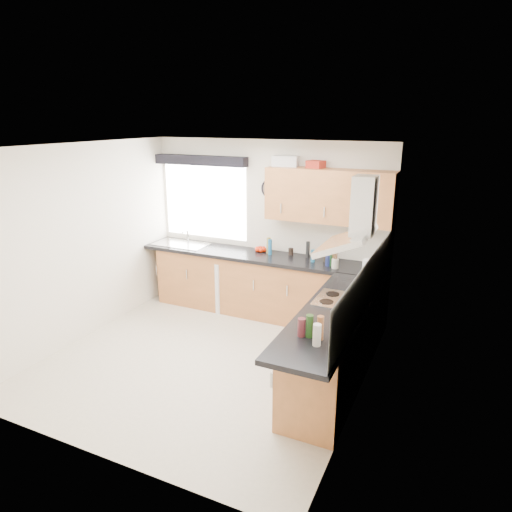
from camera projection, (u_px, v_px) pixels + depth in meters
The scene contains 40 objects.
ground_plane at pixel (208, 360), 5.48m from camera, with size 3.60×3.60×0.00m, color beige.
ceiling at pixel (200, 146), 4.75m from camera, with size 3.60×3.60×0.02m, color white.
wall_back at pixel (268, 227), 6.68m from camera, with size 3.60×0.02×2.50m, color silver.
wall_front at pixel (85, 324), 3.55m from camera, with size 3.60×0.02×2.50m, color silver.
wall_left at pixel (83, 243), 5.84m from camera, with size 0.02×3.60×2.50m, color silver.
wall_right at pixel (365, 284), 4.39m from camera, with size 0.02×3.60×2.50m, color silver.
window at pixel (205, 202), 7.00m from camera, with size 1.40×0.02×1.10m, color silver.
window_blind at pixel (200, 160), 6.74m from camera, with size 1.50×0.18×0.14m, color black.
splashback at pixel (370, 281), 4.68m from camera, with size 0.01×3.00×0.54m, color white.
base_cab_back at pixel (253, 285), 6.71m from camera, with size 3.00×0.58×0.86m, color #96592E.
base_cab_corner at pixel (362, 303), 6.06m from camera, with size 0.60×0.60×0.86m, color #96592E.
base_cab_right at pixel (335, 347), 4.88m from camera, with size 0.58×2.10×0.86m, color #96592E.
worktop_back at pixel (259, 256), 6.53m from camera, with size 3.60×0.62×0.05m, color black.
worktop_right at pixel (333, 313), 4.62m from camera, with size 0.62×2.42×0.05m, color black.
sink at pixel (181, 242), 7.04m from camera, with size 0.84×0.46×0.10m, color #B5B5B5, non-canonical shape.
oven at pixel (338, 342), 5.02m from camera, with size 0.56×0.58×0.85m, color black.
hob_plate at pixel (340, 300), 4.87m from camera, with size 0.52×0.52×0.01m, color #B5B5B5.
extractor_hood at pixel (355, 223), 4.58m from camera, with size 0.52×0.78×0.66m, color #B5B5B5, non-canonical shape.
upper_cabinets at pixel (329, 196), 5.99m from camera, with size 1.70×0.35×0.70m, color #96592E.
washing_machine at pixel (219, 282), 6.96m from camera, with size 0.52×0.50×0.77m, color silver.
wall_clock at pixel (270, 189), 6.46m from camera, with size 0.28×0.28×0.04m, color black.
casserole at pixel (286, 161), 6.21m from camera, with size 0.34×0.25×0.14m, color silver.
storage_box at pixel (316, 164), 5.99m from camera, with size 0.21×0.18×0.10m, color #A12617.
utensil_pot at pixel (335, 264), 5.91m from camera, with size 0.09×0.09×0.13m, color gray.
kitchen_roll at pixel (367, 270), 5.44m from camera, with size 0.12×0.12×0.26m, color silver.
tomato_cluster at pixel (261, 249), 6.66m from camera, with size 0.15×0.15×0.07m, color #BB1B04, non-canonical shape.
jar_0 at pixel (332, 256), 6.06m from camera, with size 0.07×0.07×0.24m, color #A47F38.
jar_1 at pixel (328, 261), 6.00m from camera, with size 0.06×0.06×0.14m, color #151C48.
jar_2 at pixel (330, 258), 5.99m from camera, with size 0.04×0.04×0.21m, color #19461F.
jar_3 at pixel (291, 252), 6.49m from camera, with size 0.07×0.07×0.10m, color black.
jar_4 at pixel (313, 256), 6.17m from camera, with size 0.06×0.06×0.17m, color #19577A.
jar_5 at pixel (330, 255), 6.26m from camera, with size 0.07×0.07×0.15m, color gray.
jar_6 at pixel (269, 246), 6.54m from camera, with size 0.06×0.06×0.23m, color olive.
jar_7 at pixel (326, 256), 6.18m from camera, with size 0.06×0.06×0.16m, color black.
jar_8 at pixel (308, 250), 6.33m from camera, with size 0.05×0.05×0.23m, color black.
jar_9 at pixel (270, 247), 6.48m from camera, with size 0.06×0.06×0.22m, color #1A557F.
bottle_0 at pixel (310, 326), 4.05m from camera, with size 0.07×0.07×0.21m, color #1A3A14.
bottle_1 at pixel (320, 328), 4.00m from camera, with size 0.06×0.06×0.22m, color brown.
bottle_2 at pixel (317, 335), 3.90m from camera, with size 0.07×0.07×0.20m, color #B8AC9D.
bottle_3 at pixel (301, 327), 4.07m from camera, with size 0.07×0.07×0.17m, color #511D22.
Camera 1 is at (2.57, -4.19, 2.79)m, focal length 32.00 mm.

